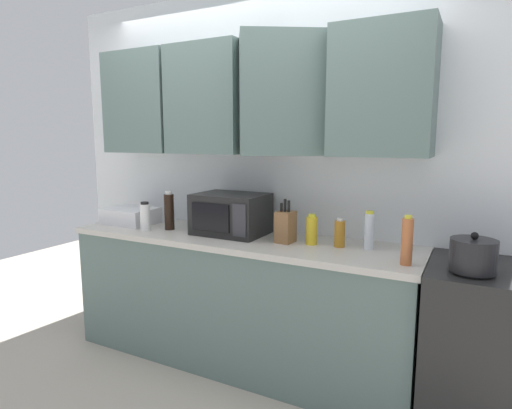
{
  "coord_description": "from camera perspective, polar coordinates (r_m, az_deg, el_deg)",
  "views": [
    {
      "loc": [
        1.42,
        -2.72,
        1.55
      ],
      "look_at": [
        0.12,
        -0.25,
        1.12
      ],
      "focal_mm": 29.73,
      "sensor_mm": 36.0,
      "label": 1
    }
  ],
  "objects": [
    {
      "name": "bottle_clear_tall",
      "position": [
        2.61,
        14.98,
        -3.43
      ],
      "size": [
        0.06,
        0.06,
        0.23
      ],
      "color": "silver",
      "rests_on": "counter_run"
    },
    {
      "name": "bottle_yellow_mustard",
      "position": [
        2.67,
        7.5,
        -3.44
      ],
      "size": [
        0.07,
        0.07,
        0.19
      ],
      "color": "gold",
      "rests_on": "counter_run"
    },
    {
      "name": "microwave",
      "position": [
        2.94,
        -3.4,
        -1.26
      ],
      "size": [
        0.48,
        0.37,
        0.28
      ],
      "color": "black",
      "rests_on": "counter_run"
    },
    {
      "name": "bottle_soy_dark",
      "position": [
        3.14,
        -11.6,
        -0.88
      ],
      "size": [
        0.07,
        0.07,
        0.28
      ],
      "color": "black",
      "rests_on": "counter_run"
    },
    {
      "name": "bottle_spice_jar",
      "position": [
        2.35,
        19.65,
        -4.66
      ],
      "size": [
        0.06,
        0.06,
        0.26
      ],
      "color": "#BC6638",
      "rests_on": "counter_run"
    },
    {
      "name": "bottle_white_jar",
      "position": [
        3.14,
        -14.69,
        -1.6
      ],
      "size": [
        0.07,
        0.07,
        0.21
      ],
      "color": "white",
      "rests_on": "counter_run"
    },
    {
      "name": "counter_run",
      "position": [
        3.02,
        -2.53,
        -12.62
      ],
      "size": [
        2.42,
        0.63,
        0.9
      ],
      "color": "slate",
      "rests_on": "ground_plane"
    },
    {
      "name": "stove_range",
      "position": [
        2.65,
        30.21,
        -17.0
      ],
      "size": [
        0.76,
        0.64,
        0.91
      ],
      "color": "black",
      "rests_on": "ground_plane"
    },
    {
      "name": "knife_block",
      "position": [
        2.7,
        3.99,
        -2.96
      ],
      "size": [
        0.11,
        0.13,
        0.28
      ],
      "color": "brown",
      "rests_on": "counter_run"
    },
    {
      "name": "dish_rack",
      "position": [
        3.45,
        -16.49,
        -1.47
      ],
      "size": [
        0.38,
        0.3,
        0.12
      ],
      "primitive_type": "cube",
      "color": "silver",
      "rests_on": "counter_run"
    },
    {
      "name": "wall_back_with_cabinets",
      "position": [
        3.01,
        -0.47,
        9.24
      ],
      "size": [
        3.29,
        0.58,
        2.6
      ],
      "color": "white",
      "rests_on": "ground_plane"
    },
    {
      "name": "bottle_amber_vinegar",
      "position": [
        2.63,
        11.19,
        -3.83
      ],
      "size": [
        0.07,
        0.07,
        0.18
      ],
      "color": "#AD701E",
      "rests_on": "counter_run"
    },
    {
      "name": "kettle",
      "position": [
        2.33,
        27.18,
        -6.08
      ],
      "size": [
        0.22,
        0.22,
        0.2
      ],
      "color": "black",
      "rests_on": "stove_range"
    }
  ]
}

